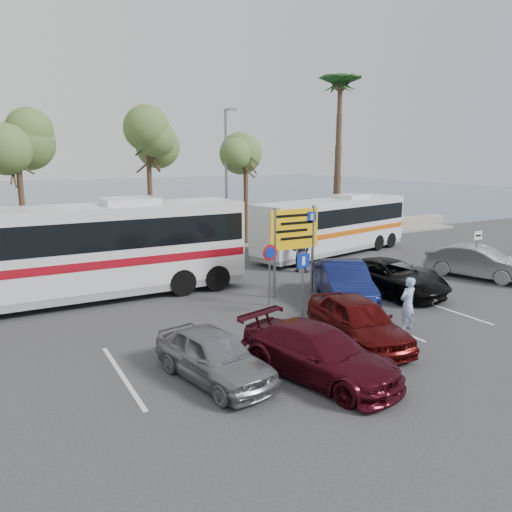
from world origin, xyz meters
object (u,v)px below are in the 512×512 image
car_silver_a (214,355)px  pedestrian_near (408,304)px  street_lamp_right (227,172)px  car_red (358,321)px  pedestrian_far (301,251)px  car_maroon (319,353)px  car_silver_b (478,262)px  direction_sign (294,236)px  suv_black (390,277)px  coach_bus_left (84,255)px  coach_bus_right (333,227)px  car_blue (344,282)px

car_silver_a → pedestrian_near: size_ratio=2.19×
street_lamp_right → pedestrian_near: street_lamp_right is taller
car_red → pedestrian_near: 2.21m
car_silver_a → pedestrian_far: (8.56, 8.84, 0.34)m
car_maroon → car_silver_b: (12.60, 5.00, 0.08)m
car_silver_a → direction_sign: bearing=31.7°
street_lamp_right → car_maroon: 18.35m
car_red → suv_black: 6.04m
street_lamp_right → coach_bus_left: size_ratio=0.63×
street_lamp_right → car_maroon: size_ratio=1.76×
suv_black → pedestrian_far: size_ratio=2.48×
street_lamp_right → coach_bus_right: (4.50, -4.35, -3.06)m
street_lamp_right → car_blue: 12.64m
street_lamp_right → car_red: 16.48m
car_blue → pedestrian_near: pedestrian_near is taller
coach_bus_right → street_lamp_right: bearing=136.0°
direction_sign → car_blue: (1.20, -1.70, -1.66)m
street_lamp_right → suv_black: (1.60, -12.02, -3.91)m
car_blue → suv_black: bearing=25.9°
car_silver_b → car_blue: bearing=161.3°
car_blue → car_red: bearing=-97.3°
car_silver_a → pedestrian_far: 12.31m
direction_sign → car_silver_b: bearing=-10.7°
street_lamp_right → direction_sign: (-2.00, -10.32, -2.17)m
pedestrian_near → pedestrian_far: size_ratio=0.88×
car_maroon → car_red: 2.74m
street_lamp_right → pedestrian_far: 7.91m
suv_black → pedestrian_near: (-2.60, -3.50, 0.19)m
car_maroon → pedestrian_near: 4.84m
street_lamp_right → coach_bus_left: (-9.50, -7.02, -2.78)m
car_silver_a → car_red: size_ratio=0.91×
car_silver_b → suv_black: bearing=161.3°
direction_sign → car_red: size_ratio=0.85×
direction_sign → pedestrian_near: bearing=-79.2°
coach_bus_right → suv_black: (-2.90, -7.67, -0.85)m
street_lamp_right → coach_bus_left: street_lamp_right is taller
street_lamp_right → car_blue: street_lamp_right is taller
coach_bus_right → pedestrian_far: bearing=-145.9°
direction_sign → car_red: bearing=-102.6°
car_blue → car_silver_b: bearing=25.9°
direction_sign → suv_black: 4.34m
coach_bus_left → pedestrian_near: 12.06m
direction_sign → car_silver_b: (9.00, -1.70, -1.69)m
street_lamp_right → car_maroon: (-5.60, -17.02, -3.94)m
street_lamp_right → pedestrian_far: size_ratio=4.01×
street_lamp_right → coach_bus_left: bearing=-143.5°
car_silver_a → car_silver_b: bearing=3.4°
car_silver_a → suv_black: suv_black is taller
car_silver_a → pedestrian_far: pedestrian_far is taller
car_maroon → pedestrian_far: size_ratio=2.28×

